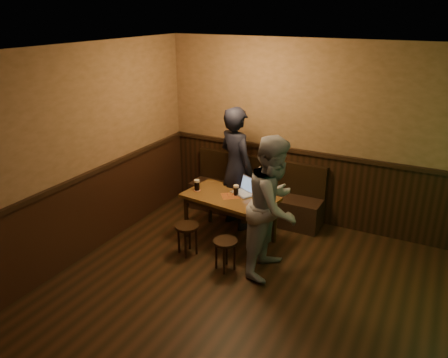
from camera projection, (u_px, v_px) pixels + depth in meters
name	position (u px, v px, depth m)	size (l,w,h in m)	color
room	(238.00, 225.00, 4.30)	(5.04, 6.04, 2.84)	black
bench	(255.00, 197.00, 7.10)	(2.20, 0.50, 0.95)	black
pub_table	(230.00, 202.00, 6.24)	(1.38, 0.89, 0.70)	#573919
stool_left	(187.00, 231.00, 5.95)	(0.41, 0.41, 0.44)	black
stool_right	(225.00, 246.00, 5.60)	(0.40, 0.40, 0.43)	black
pint_left	(197.00, 185.00, 6.37)	(0.11, 0.11, 0.16)	#B33116
pint_mid	(236.00, 190.00, 6.20)	(0.10, 0.10, 0.15)	#B33116
pint_right	(255.00, 201.00, 5.85)	(0.11, 0.11, 0.17)	#B33116
laptop	(245.00, 190.00, 6.27)	(0.41, 0.38, 0.23)	silver
menu	(259.00, 208.00, 5.81)	(0.22, 0.15, 0.00)	silver
person_suit	(236.00, 168.00, 6.55)	(0.69, 0.45, 1.88)	black
person_grey	(274.00, 206.00, 5.40)	(0.88, 0.68, 1.81)	#97979C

